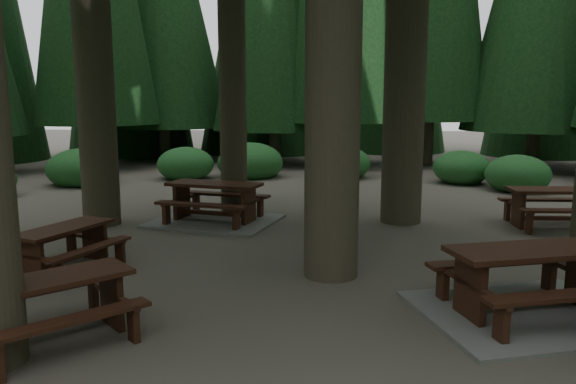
# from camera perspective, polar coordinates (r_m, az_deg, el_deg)

# --- Properties ---
(ground) EXTENTS (80.00, 80.00, 0.00)m
(ground) POSITION_cam_1_polar(r_m,az_deg,el_deg) (8.77, -0.94, -8.72)
(ground) COLOR #554E45
(ground) RESTS_ON ground
(picnic_table_a) EXTENTS (3.13, 2.82, 0.89)m
(picnic_table_a) POSITION_cam_1_polar(r_m,az_deg,el_deg) (7.84, 23.23, -9.31)
(picnic_table_a) COLOR gray
(picnic_table_a) RESTS_ON ground
(picnic_table_b) EXTENTS (1.83, 2.01, 0.71)m
(picnic_table_b) POSITION_cam_1_polar(r_m,az_deg,el_deg) (9.74, -21.77, -4.67)
(picnic_table_b) COLOR #371B10
(picnic_table_b) RESTS_ON ground
(picnic_table_c) EXTENTS (3.10, 2.78, 0.89)m
(picnic_table_c) POSITION_cam_1_polar(r_m,az_deg,el_deg) (12.63, -7.46, -1.63)
(picnic_table_c) COLOR gray
(picnic_table_c) RESTS_ON ground
(picnic_table_d) EXTENTS (1.98, 1.61, 0.84)m
(picnic_table_d) POSITION_cam_1_polar(r_m,az_deg,el_deg) (13.30, 25.51, -0.90)
(picnic_table_d) COLOR #371B10
(picnic_table_d) RESTS_ON ground
(picnic_table_e) EXTENTS (2.25, 2.25, 0.76)m
(picnic_table_e) POSITION_cam_1_polar(r_m,az_deg,el_deg) (6.97, -22.95, -10.01)
(picnic_table_e) COLOR #371B10
(picnic_table_e) RESTS_ON ground
(shrub_ring) EXTENTS (23.86, 24.64, 1.49)m
(shrub_ring) POSITION_cam_1_polar(r_m,az_deg,el_deg) (9.35, 3.76, -5.02)
(shrub_ring) COLOR #216231
(shrub_ring) RESTS_ON ground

